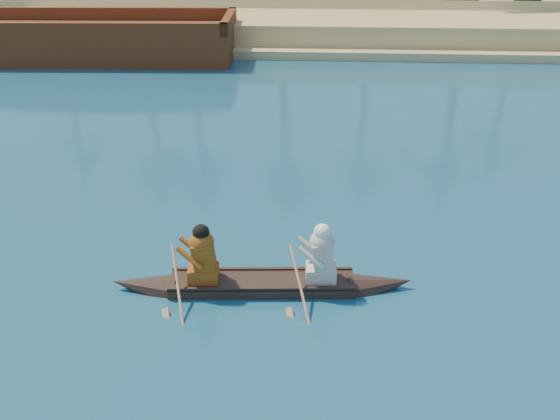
# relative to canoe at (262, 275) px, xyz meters

# --- Properties ---
(shrub_cluster) EXTENTS (100.00, 6.00, 2.40)m
(shrub_cluster) POSITION_rel_canoe_xyz_m (2.42, 27.78, 0.91)
(shrub_cluster) COLOR #193212
(shrub_cluster) RESTS_ON ground
(canoe) EXTENTS (5.48, 1.09, 1.50)m
(canoe) POSITION_rel_canoe_xyz_m (0.00, 0.00, 0.00)
(canoe) COLOR #30221A
(canoe) RESTS_ON ground
(barge_mid) EXTENTS (13.53, 5.01, 2.23)m
(barge_mid) POSITION_rel_canoe_xyz_m (-9.58, 18.28, 0.49)
(barge_mid) COLOR maroon
(barge_mid) RESTS_ON ground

